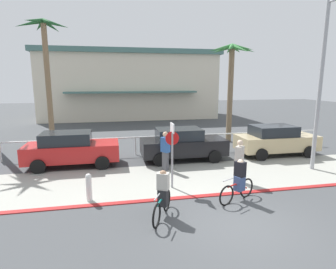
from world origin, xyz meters
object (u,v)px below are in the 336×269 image
object	(u,v)px
car_black_2	(182,144)
cyclist_teal_1	(163,195)
pedestrian_0	(165,152)
palm_tree_2	(45,54)
stop_sign_bike_lane	(172,146)
bollard_0	(89,187)
car_tan_3	(276,140)
streetlight_curb	(325,77)
palm_tree_3	(231,66)
cyclist_red_0	(239,181)
pedestrian_1	(239,163)
car_red_1	(71,149)

from	to	relation	value
car_black_2	cyclist_teal_1	xyz separation A→B (m)	(-2.15, -5.97, -0.18)
pedestrian_0	palm_tree_2	bearing A→B (deg)	127.81
stop_sign_bike_lane	bollard_0	distance (m)	3.34
car_tan_3	stop_sign_bike_lane	bearing A→B (deg)	-151.51
streetlight_curb	stop_sign_bike_lane	bearing A→B (deg)	-173.81
palm_tree_3	cyclist_red_0	distance (m)	10.66
car_black_2	palm_tree_2	bearing A→B (deg)	138.22
palm_tree_3	stop_sign_bike_lane	bearing A→B (deg)	-126.68
stop_sign_bike_lane	car_black_2	world-z (taller)	stop_sign_bike_lane
stop_sign_bike_lane	car_tan_3	world-z (taller)	stop_sign_bike_lane
stop_sign_bike_lane	palm_tree_3	size ratio (longest dim) A/B	0.39
cyclist_teal_1	pedestrian_1	world-z (taller)	pedestrian_1
stop_sign_bike_lane	cyclist_teal_1	distance (m)	2.55
car_red_1	car_black_2	size ratio (longest dim) A/B	1.00
bollard_0	cyclist_teal_1	world-z (taller)	cyclist_teal_1
streetlight_curb	car_red_1	world-z (taller)	streetlight_curb
palm_tree_3	car_tan_3	bearing A→B (deg)	-73.31
palm_tree_2	palm_tree_3	world-z (taller)	palm_tree_2
stop_sign_bike_lane	palm_tree_3	bearing A→B (deg)	53.32
palm_tree_2	car_black_2	distance (m)	11.58
car_red_1	car_black_2	bearing A→B (deg)	-0.35
cyclist_teal_1	streetlight_curb	bearing A→B (deg)	20.94
palm_tree_3	car_tan_3	size ratio (longest dim) A/B	1.47
palm_tree_2	car_black_2	world-z (taller)	palm_tree_2
palm_tree_3	cyclist_teal_1	distance (m)	12.40
streetlight_curb	car_red_1	xyz separation A→B (m)	(-11.19, 3.02, -3.41)
cyclist_teal_1	palm_tree_2	bearing A→B (deg)	113.57
car_black_2	car_red_1	bearing A→B (deg)	179.65
cyclist_red_0	pedestrian_1	distance (m)	1.78
bollard_0	palm_tree_3	world-z (taller)	palm_tree_3
bollard_0	pedestrian_1	bearing A→B (deg)	6.30
bollard_0	car_black_2	distance (m)	6.23
bollard_0	pedestrian_0	size ratio (longest dim) A/B	0.55
car_black_2	pedestrian_0	distance (m)	1.95
car_red_1	cyclist_red_0	distance (m)	8.19
palm_tree_2	cyclist_teal_1	world-z (taller)	palm_tree_2
cyclist_red_0	bollard_0	bearing A→B (deg)	169.41
palm_tree_3	pedestrian_0	world-z (taller)	palm_tree_3
bollard_0	pedestrian_1	xyz separation A→B (m)	(5.87, 0.65, 0.32)
palm_tree_3	cyclist_teal_1	bearing A→B (deg)	-123.23
bollard_0	car_red_1	size ratio (longest dim) A/B	0.23
palm_tree_2	cyclist_red_0	distance (m)	15.76
car_red_1	streetlight_curb	bearing A→B (deg)	-15.10
cyclist_red_0	stop_sign_bike_lane	bearing A→B (deg)	142.30
car_tan_3	palm_tree_2	bearing A→B (deg)	151.77
bollard_0	car_tan_3	bearing A→B (deg)	23.48
car_red_1	pedestrian_0	distance (m)	4.63
bollard_0	cyclist_teal_1	distance (m)	2.81
palm_tree_3	pedestrian_0	distance (m)	8.65
streetlight_curb	palm_tree_3	size ratio (longest dim) A/B	1.16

